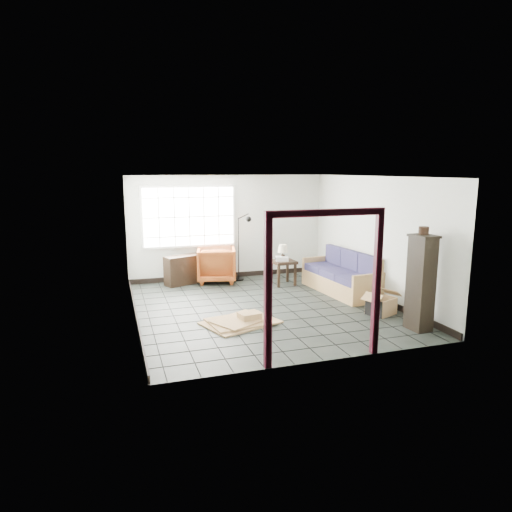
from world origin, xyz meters
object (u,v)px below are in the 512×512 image
object	(u,v)px
side_table	(283,265)
futon_sofa	(343,277)
armchair	(216,263)
tall_shelf	(421,282)

from	to	relation	value
side_table	futon_sofa	bearing A→B (deg)	-45.75
armchair	side_table	size ratio (longest dim) A/B	1.60
side_table	tall_shelf	distance (m)	3.83
side_table	tall_shelf	size ratio (longest dim) A/B	0.36
futon_sofa	side_table	bearing A→B (deg)	129.02
tall_shelf	armchair	bearing A→B (deg)	115.99
armchair	side_table	xyz separation A→B (m)	(1.46, -0.78, 0.01)
side_table	tall_shelf	world-z (taller)	tall_shelf
futon_sofa	tall_shelf	size ratio (longest dim) A/B	1.32
side_table	tall_shelf	xyz separation A→B (m)	(1.09, -3.65, 0.36)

